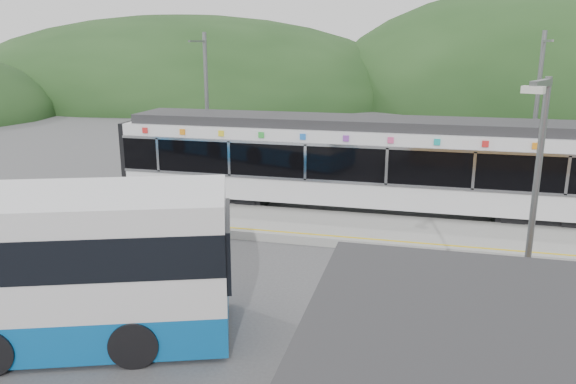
# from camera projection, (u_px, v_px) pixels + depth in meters

# --- Properties ---
(ground) EXTENTS (120.00, 120.00, 0.00)m
(ground) POSITION_uv_depth(u_px,v_px,m) (321.00, 267.00, 16.87)
(ground) COLOR #4C4C4F
(ground) RESTS_ON ground
(hills) EXTENTS (146.00, 149.00, 26.00)m
(hills) POSITION_uv_depth(u_px,v_px,m) (516.00, 228.00, 20.38)
(hills) COLOR #1E3D19
(hills) RESTS_ON ground
(platform) EXTENTS (26.00, 3.20, 0.30)m
(platform) POSITION_uv_depth(u_px,v_px,m) (338.00, 228.00, 19.93)
(platform) COLOR #9E9E99
(platform) RESTS_ON ground
(yellow_line) EXTENTS (26.00, 0.10, 0.01)m
(yellow_line) POSITION_uv_depth(u_px,v_px,m) (332.00, 236.00, 18.67)
(yellow_line) COLOR yellow
(yellow_line) RESTS_ON platform
(train) EXTENTS (20.44, 3.01, 3.74)m
(train) POSITION_uv_depth(u_px,v_px,m) (377.00, 162.00, 21.73)
(train) COLOR black
(train) RESTS_ON ground
(catenary_mast_west) EXTENTS (0.18, 1.80, 7.00)m
(catenary_mast_west) POSITION_uv_depth(u_px,v_px,m) (207.00, 108.00, 25.61)
(catenary_mast_west) COLOR slate
(catenary_mast_west) RESTS_ON ground
(catenary_mast_east) EXTENTS (0.18, 1.80, 7.00)m
(catenary_mast_east) POSITION_uv_depth(u_px,v_px,m) (535.00, 118.00, 22.32)
(catenary_mast_east) COLOR slate
(catenary_mast_east) RESTS_ON ground
(lamp_post) EXTENTS (0.52, 1.11, 5.94)m
(lamp_post) POSITION_uv_depth(u_px,v_px,m) (535.00, 208.00, 10.37)
(lamp_post) COLOR slate
(lamp_post) RESTS_ON ground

